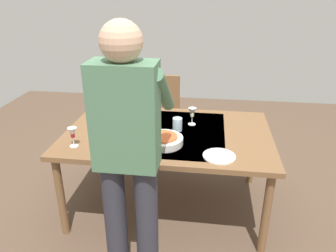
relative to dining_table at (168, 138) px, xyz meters
The scene contains 13 objects.
ground_plane 0.66m from the dining_table, ahead, with size 6.00×6.00×0.00m, color brown.
dining_table is the anchor object (origin of this frame).
chair_near 0.95m from the dining_table, 77.24° to the right, with size 0.40×0.40×0.91m.
person_server 0.86m from the dining_table, 81.35° to the left, with size 0.42×0.61×1.69m.
wine_bottle 0.35m from the dining_table, 35.17° to the right, with size 0.07×0.07×0.30m.
wine_glass_left 0.30m from the dining_table, 136.88° to the right, with size 0.07×0.07×0.15m.
wine_glass_right 0.77m from the dining_table, 28.22° to the left, with size 0.07×0.07×0.15m.
water_cup_near_left 0.14m from the dining_table, 153.74° to the right, with size 0.08×0.08×0.11m, color silver.
water_cup_near_right 0.46m from the dining_table, 59.29° to the left, with size 0.08×0.08×0.09m, color silver.
serving_bowl_pasta 0.24m from the dining_table, 88.42° to the left, with size 0.30×0.30×0.07m.
side_bowl_salad 0.29m from the dining_table, 15.92° to the left, with size 0.18×0.18×0.07m.
dinner_plate_near 0.56m from the dining_table, 137.96° to the left, with size 0.23×0.23×0.01m, color white.
table_fork 0.55m from the dining_table, 22.66° to the right, with size 0.01×0.18×0.01m, color silver.
Camera 1 is at (-0.32, 2.40, 1.84)m, focal length 34.84 mm.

